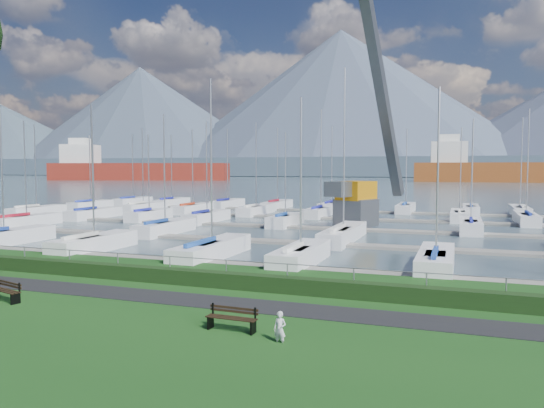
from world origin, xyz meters
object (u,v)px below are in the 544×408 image
at_px(bench_left, 6,291).
at_px(bench_right, 232,318).
at_px(crane, 363,169).
at_px(person, 280,325).

bearing_deg(bench_left, bench_right, 12.41).
relative_size(bench_right, crane, 0.08).
distance_m(bench_right, crane, 36.06).
xyz_separation_m(bench_right, crane, (-1.80, 35.68, 4.91)).
relative_size(bench_left, crane, 0.08).
bearing_deg(person, bench_left, -176.24).
xyz_separation_m(bench_left, crane, (8.63, 35.16, 4.91)).
xyz_separation_m(person, crane, (-3.71, 36.28, 4.76)).
bearing_deg(crane, person, -60.92).
relative_size(bench_left, bench_right, 1.02).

